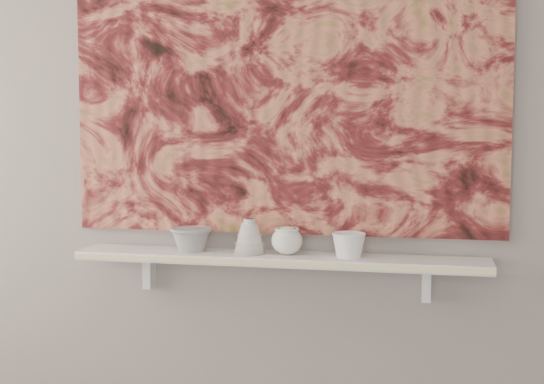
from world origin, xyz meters
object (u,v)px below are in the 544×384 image
(painting, at_px, (284,73))
(shelf, at_px, (279,259))
(cup_cream, at_px, (287,241))
(bowl_grey, at_px, (191,239))
(bowl_white, at_px, (349,245))
(bell_vessel, at_px, (250,236))

(painting, bearing_deg, shelf, -90.00)
(cup_cream, bearing_deg, bowl_grey, 180.00)
(shelf, bearing_deg, bowl_white, 0.00)
(bowl_white, bearing_deg, bell_vessel, 180.00)
(bowl_grey, height_order, cup_cream, cup_cream)
(cup_cream, distance_m, bowl_white, 0.21)
(cup_cream, distance_m, bell_vessel, 0.13)
(shelf, height_order, bowl_grey, bowl_grey)
(bell_vessel, bearing_deg, bowl_grey, 180.00)
(bowl_grey, relative_size, bell_vessel, 1.22)
(bowl_grey, bearing_deg, shelf, 0.00)
(painting, distance_m, bell_vessel, 0.57)
(bowl_grey, distance_m, bell_vessel, 0.21)
(bell_vessel, bearing_deg, cup_cream, 0.00)
(painting, height_order, bowl_white, painting)
(shelf, bearing_deg, bell_vessel, 180.00)
(painting, relative_size, bell_vessel, 12.62)
(cup_cream, relative_size, bell_vessel, 0.88)
(cup_cream, xyz_separation_m, bell_vessel, (-0.13, 0.00, 0.01))
(bell_vessel, distance_m, bowl_white, 0.34)
(bell_vessel, bearing_deg, painting, 38.66)
(shelf, xyz_separation_m, bell_vessel, (-0.10, 0.00, 0.07))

